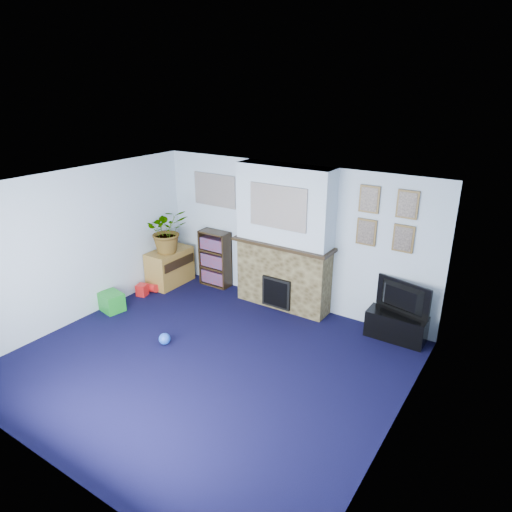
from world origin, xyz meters
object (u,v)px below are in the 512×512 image
Objects in this scene: television at (400,299)px; bookshelf at (215,260)px; tv_stand at (396,325)px; sideboard at (170,266)px.

bookshelf is at bearing 13.48° from television.
bookshelf is at bearing 178.72° from tv_stand.
bookshelf is 0.88m from sideboard.
bookshelf reaches higher than television.
television is at bearing 90.00° from tv_stand.
bookshelf is (-3.44, 0.06, -0.15)m from television.
television reaches higher than sideboard.
tv_stand is 0.82× the size of bookshelf.
television is 4.22m from sideboard.
sideboard is at bearing -175.13° from tv_stand.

